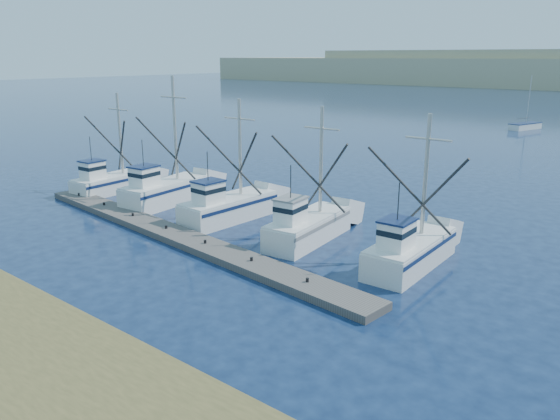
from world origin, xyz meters
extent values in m
plane|color=#0C1A37|center=(0.00, 0.00, 0.00)|extent=(500.00, 500.00, 0.00)
cube|color=#5A5551|center=(-9.85, 6.05, 0.20)|extent=(30.42, 5.07, 0.40)
cube|color=white|center=(-23.17, 10.68, 0.66)|extent=(2.71, 6.74, 1.32)
cube|color=white|center=(-23.17, 8.98, 2.07)|extent=(1.45, 1.69, 1.50)
cylinder|color=#B7B2A8|center=(-23.17, 11.81, 4.68)|extent=(0.22, 0.22, 6.72)
cube|color=white|center=(-16.71, 10.99, 0.82)|extent=(3.24, 7.46, 1.65)
cube|color=white|center=(-16.71, 9.13, 2.40)|extent=(1.64, 1.90, 1.50)
cylinder|color=#B7B2A8|center=(-16.71, 12.22, 5.59)|extent=(0.22, 0.22, 7.88)
cube|color=white|center=(-10.01, 10.97, 0.76)|extent=(2.78, 7.30, 1.51)
cube|color=white|center=(-10.01, 9.12, 2.26)|extent=(1.51, 1.82, 1.50)
cylinder|color=#B7B2A8|center=(-10.01, 12.20, 4.84)|extent=(0.22, 0.22, 6.65)
cube|color=white|center=(-3.17, 10.87, 0.74)|extent=(3.01, 7.21, 1.48)
cube|color=white|center=(-3.17, 9.07, 2.23)|extent=(1.50, 1.84, 1.50)
cylinder|color=#B7B2A8|center=(-3.17, 12.07, 4.77)|extent=(0.22, 0.22, 6.58)
cube|color=white|center=(3.58, 10.87, 0.73)|extent=(2.56, 7.08, 1.46)
cube|color=white|center=(3.58, 9.08, 2.21)|extent=(1.42, 1.75, 1.50)
cylinder|color=#B7B2A8|center=(3.58, 12.07, 4.76)|extent=(0.22, 0.22, 6.61)
cube|color=white|center=(-8.20, 74.25, 0.45)|extent=(3.48, 6.28, 0.90)
cylinder|color=#B7B2A8|center=(-8.20, 74.55, 4.50)|extent=(0.12, 0.12, 7.20)
camera|label=1|loc=(15.40, -14.82, 10.92)|focal=35.00mm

